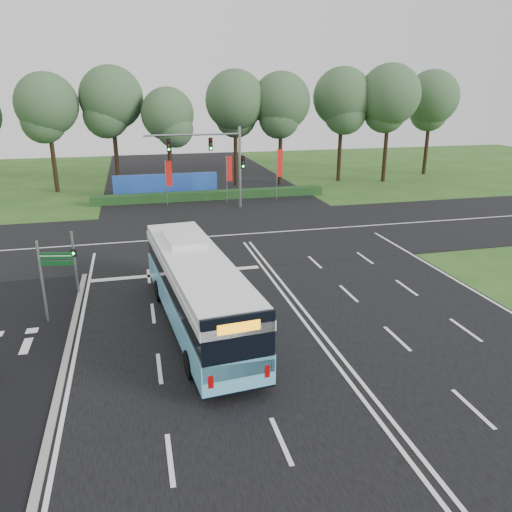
{
  "coord_description": "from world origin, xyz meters",
  "views": [
    {
      "loc": [
        -6.99,
        -21.85,
        10.08
      ],
      "look_at": [
        -1.12,
        2.0,
        1.78
      ],
      "focal_mm": 35.0,
      "sensor_mm": 36.0,
      "label": 1
    }
  ],
  "objects": [
    {
      "name": "banner_flag_mid",
      "position": [
        1.5,
        23.15,
        2.81
      ],
      "size": [
        0.6,
        0.28,
        4.29
      ],
      "rotation": [
        0.0,
        0.0,
        0.38
      ],
      "color": "gray",
      "rests_on": "ground"
    },
    {
      "name": "bike_path",
      "position": [
        -12.5,
        -3.0,
        0.03
      ],
      "size": [
        5.0,
        18.0,
        0.06
      ],
      "primitive_type": "cube",
      "color": "black",
      "rests_on": "ground"
    },
    {
      "name": "banner_flag_right",
      "position": [
        6.29,
        23.11,
        3.12
      ],
      "size": [
        0.66,
        0.34,
        4.81
      ],
      "rotation": [
        0.0,
        0.0,
        0.43
      ],
      "color": "gray",
      "rests_on": "ground"
    },
    {
      "name": "road_cross",
      "position": [
        0.0,
        12.0,
        0.03
      ],
      "size": [
        120.0,
        14.0,
        0.05
      ],
      "primitive_type": "cube",
      "color": "black",
      "rests_on": "ground"
    },
    {
      "name": "pedestrian_signal",
      "position": [
        -10.2,
        3.31,
        1.82
      ],
      "size": [
        0.31,
        0.41,
        3.34
      ],
      "rotation": [
        0.0,
        0.0,
        0.43
      ],
      "color": "gray",
      "rests_on": "ground"
    },
    {
      "name": "city_bus",
      "position": [
        -4.7,
        -1.82,
        1.77
      ],
      "size": [
        3.71,
        12.46,
        3.52
      ],
      "rotation": [
        0.0,
        0.0,
        0.09
      ],
      "color": "#63BFE7",
      "rests_on": "ground"
    },
    {
      "name": "blue_hoarding",
      "position": [
        -4.0,
        27.0,
        1.1
      ],
      "size": [
        10.0,
        0.3,
        2.2
      ],
      "primitive_type": "cube",
      "color": "blue",
      "rests_on": "ground"
    },
    {
      "name": "kerb_strip",
      "position": [
        -10.1,
        -3.0,
        0.06
      ],
      "size": [
        0.25,
        18.0,
        0.12
      ],
      "primitive_type": "cube",
      "color": "gray",
      "rests_on": "ground"
    },
    {
      "name": "street_sign",
      "position": [
        -10.93,
        0.15,
        2.45
      ],
      "size": [
        1.48,
        0.38,
        3.87
      ],
      "rotation": [
        0.0,
        0.0,
        -0.21
      ],
      "color": "gray",
      "rests_on": "ground"
    },
    {
      "name": "road_main",
      "position": [
        0.0,
        0.0,
        0.02
      ],
      "size": [
        20.0,
        120.0,
        0.04
      ],
      "primitive_type": "cube",
      "color": "black",
      "rests_on": "ground"
    },
    {
      "name": "banner_flag_left",
      "position": [
        -4.02,
        22.65,
        2.7
      ],
      "size": [
        0.6,
        0.16,
        4.11
      ],
      "rotation": [
        0.0,
        0.0,
        0.18
      ],
      "color": "gray",
      "rests_on": "ground"
    },
    {
      "name": "hedge",
      "position": [
        0.0,
        24.5,
        0.4
      ],
      "size": [
        22.0,
        1.2,
        0.8
      ],
      "primitive_type": "cube",
      "color": "#133416",
      "rests_on": "ground"
    },
    {
      "name": "eucalyptus_row",
      "position": [
        5.2,
        31.5,
        8.76
      ],
      "size": [
        55.22,
        9.95,
        12.67
      ],
      "color": "black",
      "rests_on": "ground"
    },
    {
      "name": "traffic_light_gantry",
      "position": [
        0.21,
        20.5,
        4.66
      ],
      "size": [
        8.41,
        0.28,
        7.0
      ],
      "color": "gray",
      "rests_on": "ground"
    },
    {
      "name": "ground",
      "position": [
        0.0,
        0.0,
        0.0
      ],
      "size": [
        120.0,
        120.0,
        0.0
      ],
      "primitive_type": "plane",
      "color": "#27511B",
      "rests_on": "ground"
    }
  ]
}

